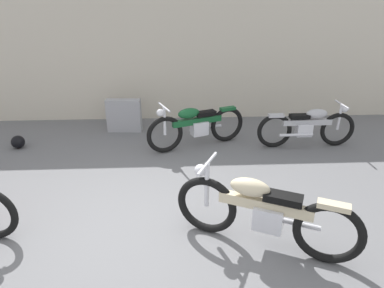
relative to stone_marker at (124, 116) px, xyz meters
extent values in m
plane|color=slate|center=(0.60, -3.57, -0.36)|extent=(40.00, 40.00, 0.00)
cube|color=beige|center=(0.60, 0.96, 1.07)|extent=(18.00, 0.30, 2.86)
cube|color=#9E9EA3|center=(0.00, 0.00, 0.00)|extent=(0.76, 0.25, 0.73)
sphere|color=black|center=(-2.00, -0.82, -0.23)|extent=(0.26, 0.26, 0.26)
torus|color=black|center=(1.50, -3.61, 0.03)|extent=(0.75, 0.42, 0.78)
torus|color=black|center=(2.81, -4.23, 0.03)|extent=(0.75, 0.42, 0.78)
cube|color=silver|center=(2.21, -3.94, 0.05)|extent=(0.40, 0.34, 0.30)
cube|color=beige|center=(2.16, -3.92, 0.22)|extent=(1.04, 0.57, 0.13)
ellipsoid|color=beige|center=(1.98, -3.83, 0.41)|extent=(0.52, 0.40, 0.21)
cube|color=black|center=(2.33, -4.00, 0.36)|extent=(0.47, 0.36, 0.09)
cube|color=beige|center=(2.81, -4.23, 0.39)|extent=(0.37, 0.26, 0.06)
cylinder|color=silver|center=(1.50, -3.61, 0.32)|extent=(0.06, 0.06, 0.59)
cylinder|color=silver|center=(1.50, -3.61, 0.62)|extent=(0.30, 0.58, 0.04)
sphere|color=silver|center=(1.42, -3.57, 0.51)|extent=(0.15, 0.15, 0.15)
cylinder|color=silver|center=(2.46, -3.92, -0.03)|extent=(0.71, 0.38, 0.06)
torus|color=black|center=(4.35, -1.00, -0.02)|extent=(0.69, 0.10, 0.69)
torus|color=black|center=(3.08, -1.03, -0.02)|extent=(0.69, 0.10, 0.69)
cube|color=silver|center=(3.67, -1.01, 0.00)|extent=(0.31, 0.19, 0.26)
cube|color=#ADADB2|center=(3.71, -1.01, 0.15)|extent=(0.97, 0.11, 0.11)
ellipsoid|color=#ADADB2|center=(3.88, -1.01, 0.32)|extent=(0.42, 0.20, 0.19)
cube|color=black|center=(3.54, -1.02, 0.27)|extent=(0.38, 0.18, 0.08)
cube|color=#ADADB2|center=(3.08, -1.03, 0.30)|extent=(0.30, 0.12, 0.06)
cylinder|color=silver|center=(4.35, -1.00, 0.24)|extent=(0.05, 0.05, 0.52)
cylinder|color=silver|center=(4.35, -1.00, 0.50)|extent=(0.04, 0.55, 0.03)
sphere|color=silver|center=(4.43, -1.00, 0.41)|extent=(0.13, 0.13, 0.13)
cylinder|color=silver|center=(3.48, -1.13, -0.07)|extent=(0.66, 0.07, 0.06)
torus|color=black|center=(0.93, -1.16, 0.00)|extent=(0.71, 0.35, 0.73)
torus|color=black|center=(2.18, -0.67, 0.00)|extent=(0.71, 0.35, 0.73)
cube|color=silver|center=(1.60, -0.90, 0.02)|extent=(0.37, 0.30, 0.28)
cube|color=#145128|center=(1.55, -0.92, 0.18)|extent=(0.99, 0.47, 0.12)
ellipsoid|color=#145128|center=(1.39, -0.98, 0.36)|extent=(0.48, 0.35, 0.20)
cube|color=black|center=(1.72, -0.85, 0.31)|extent=(0.44, 0.31, 0.08)
cube|color=#145128|center=(2.18, -0.67, 0.34)|extent=(0.34, 0.23, 0.06)
cylinder|color=silver|center=(0.93, -1.16, 0.28)|extent=(0.06, 0.06, 0.55)
cylinder|color=silver|center=(0.93, -1.16, 0.55)|extent=(0.25, 0.55, 0.04)
sphere|color=silver|center=(0.85, -1.19, 0.45)|extent=(0.14, 0.14, 0.14)
cylinder|color=silver|center=(1.74, -0.71, -0.05)|extent=(0.67, 0.31, 0.06)
camera|label=1|loc=(1.14, -7.26, 2.49)|focal=32.33mm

